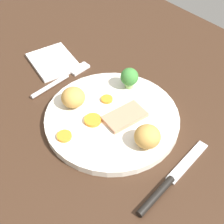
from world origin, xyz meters
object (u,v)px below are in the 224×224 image
Objects in this scene: dinner_plate at (112,118)px; folded_napkin at (53,62)px; roast_potato_right at (73,97)px; knife at (168,183)px; fork at (63,79)px; carrot_coin_front at (64,136)px; meat_slice_main at (125,116)px; carrot_coin_back at (107,99)px; carrot_coin_side at (93,120)px; broccoli_floret at (130,77)px; roast_potato_left at (147,136)px.

folded_napkin is at bearing 175.19° from dinner_plate.
roast_potato_right is 0.25× the size of knife.
fork is (-15.91, -0.05, -0.31)cm from dinner_plate.
carrot_coin_front reaches higher than fork.
meat_slice_main is at bearing 28.15° from roast_potato_right.
carrot_coin_back is 6.19cm from carrot_coin_side.
fork is at bearing 158.43° from roast_potato_right.
broccoli_floret is 0.40× the size of folded_napkin.
meat_slice_main is 18.01cm from fork.
roast_potato_right is (-16.13, -3.56, -0.08)cm from roast_potato_left.
carrot_coin_back is 6.37cm from broccoli_floret.
folded_napkin is at bearing -161.57° from broccoli_floret.
broccoli_floret is at bearing 55.93° from knife.
knife is 38.80cm from folded_napkin.
broccoli_floret reaches higher than carrot_coin_front.
carrot_coin_front is 19.48cm from knife.
roast_potato_right is at bearing 131.42° from carrot_coin_front.
roast_potato_left is (8.98, 0.06, 2.65)cm from dinner_plate.
roast_potato_left is at bearing 19.56° from carrot_coin_side.
meat_slice_main is 0.42× the size of knife.
meat_slice_main is 1.76× the size of broccoli_floret.
dinner_plate is at bearing -94.13° from fork.
carrot_coin_side is (-1.29, -3.59, 1.02)cm from dinner_plate.
dinner_plate reaches higher than folded_napkin.
carrot_coin_back is at bearing -90.98° from broccoli_floret.
fork is at bearing -170.21° from carrot_coin_back.
dinner_plate is 10.92× the size of carrot_coin_back.
carrot_coin_front and carrot_coin_back have the same top height.
dinner_plate is 9.93cm from carrot_coin_front.
roast_potato_left is 1.00× the size of roast_potato_right.
roast_potato_right is at bearing -19.66° from folded_napkin.
carrot_coin_side reaches higher than fork.
knife is at bearing 22.10° from carrot_coin_front.
roast_potato_left is at bearing 12.45° from roast_potato_right.
carrot_coin_side is at bearing -77.81° from broccoli_floret.
knife is at bearing -6.36° from folded_napkin.
carrot_coin_front is 23.63cm from folded_napkin.
roast_potato_right is (-7.15, -3.51, 2.57)cm from dinner_plate.
carrot_coin_side is at bearing -65.12° from carrot_coin_back.
carrot_coin_front is at bearing -83.11° from broccoli_floret.
knife is at bearing -18.58° from roast_potato_left.
roast_potato_left is 1.03× the size of broccoli_floret.
fork reaches higher than folded_napkin.
meat_slice_main is 5.96cm from carrot_coin_side.
broccoli_floret is at bearing 73.72° from roast_potato_right.
roast_potato_left is 16.52cm from roast_potato_right.
carrot_coin_back reaches higher than knife.
carrot_coin_side is at bearing 87.06° from knife.
carrot_coin_front is at bearing -137.32° from roast_potato_left.
folded_napkin is (-20.90, 5.46, -1.32)cm from carrot_coin_side.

